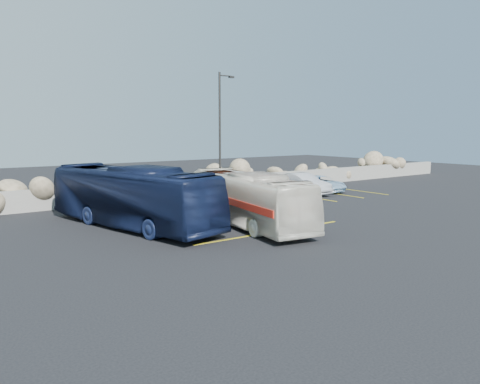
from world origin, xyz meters
TOP-DOWN VIEW (x-y plane):
  - ground at (0.00, 0.00)m, footprint 90.00×90.00m
  - seawall at (0.00, 12.00)m, footprint 60.00×0.40m
  - riprap_pile at (0.00, 13.20)m, footprint 54.00×2.80m
  - parking_lines at (4.64, 5.57)m, footprint 18.16×9.36m
  - lamppost at (2.56, 9.50)m, footprint 1.14×0.18m
  - vintage_bus at (-0.92, 2.06)m, footprint 3.49×9.20m
  - tour_coach at (-5.47, 4.86)m, footprint 4.50×10.42m
  - car_a at (4.66, 8.44)m, footprint 2.00×4.31m
  - car_b at (8.56, 8.26)m, footprint 1.54×4.40m
  - car_c at (6.65, 8.76)m, footprint 1.87×3.81m
  - car_d at (10.66, 8.57)m, footprint 1.88×4.07m

SIDE VIEW (x-z plane):
  - ground at x=0.00m, z-range 0.00..0.00m
  - parking_lines at x=4.64m, z-range 0.00..0.01m
  - car_c at x=6.65m, z-range 0.00..1.07m
  - car_d at x=10.66m, z-range 0.00..1.13m
  - seawall at x=0.00m, z-range 0.00..1.20m
  - car_a at x=4.66m, z-range 0.00..1.43m
  - car_b at x=8.56m, z-range 0.00..1.45m
  - vintage_bus at x=-0.92m, z-range 0.00..2.50m
  - riprap_pile at x=0.00m, z-range 0.00..2.60m
  - tour_coach at x=-5.47m, z-range 0.00..2.83m
  - lamppost at x=2.56m, z-range 0.30..8.30m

